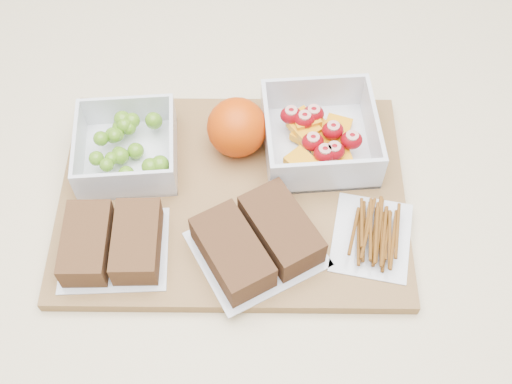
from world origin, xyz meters
TOP-DOWN VIEW (x-y plane):
  - counter at (0.00, 0.00)m, footprint 1.20×0.90m
  - cutting_board at (-0.01, -0.00)m, footprint 0.44×0.33m
  - grape_container at (-0.14, 0.06)m, footprint 0.12×0.12m
  - fruit_container at (0.10, 0.06)m, footprint 0.14×0.14m
  - orange at (-0.00, 0.07)m, footprint 0.07×0.07m
  - sandwich_bag_left at (-0.15, -0.07)m, footprint 0.13×0.11m
  - sandwich_bag_center at (0.01, -0.08)m, footprint 0.17×0.16m
  - pretzel_bag at (0.15, -0.08)m, footprint 0.11×0.13m

SIDE VIEW (x-z plane):
  - counter at x=0.00m, z-range 0.00..0.90m
  - cutting_board at x=-0.01m, z-range 0.90..0.92m
  - pretzel_bag at x=0.15m, z-range 0.92..0.94m
  - sandwich_bag_left at x=-0.15m, z-range 0.92..0.95m
  - sandwich_bag_center at x=0.01m, z-range 0.92..0.96m
  - grape_container at x=-0.14m, z-range 0.91..0.96m
  - fruit_container at x=0.10m, z-range 0.91..0.97m
  - orange at x=0.00m, z-range 0.92..0.99m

